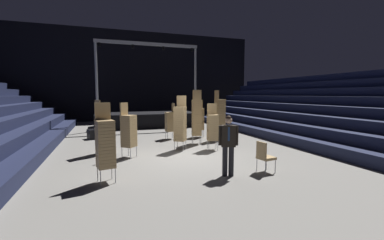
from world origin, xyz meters
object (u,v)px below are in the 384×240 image
at_px(chair_stack_rear_right, 103,127).
at_px(chair_stack_aisle_left, 129,130).
at_px(chair_stack_mid_right, 220,115).
at_px(stage_riser, 147,118).
at_px(chair_stack_rear_left, 200,118).
at_px(man_with_tie, 228,142).
at_px(chair_stack_mid_centre, 170,121).
at_px(chair_stack_mid_left, 180,123).
at_px(chair_stack_rear_centre, 197,117).
at_px(equipment_road_case, 97,134).
at_px(loose_chair_near_man, 264,155).
at_px(chair_stack_front_left, 105,143).
at_px(chair_stack_front_right, 213,127).

relative_size(chair_stack_rear_right, chair_stack_aisle_left, 1.04).
relative_size(chair_stack_mid_right, chair_stack_aisle_left, 1.25).
height_order(stage_riser, chair_stack_rear_left, stage_riser).
relative_size(man_with_tie, chair_stack_rear_left, 0.86).
relative_size(chair_stack_mid_centre, chair_stack_aisle_left, 0.92).
bearing_deg(stage_riser, chair_stack_mid_left, -89.57).
bearing_deg(chair_stack_rear_left, chair_stack_rear_centre, 75.77).
bearing_deg(chair_stack_rear_right, chair_stack_mid_centre, 100.69).
bearing_deg(man_with_tie, chair_stack_rear_left, -82.57).
relative_size(equipment_road_case, loose_chair_near_man, 0.95).
height_order(chair_stack_mid_right, chair_stack_rear_left, chair_stack_mid_right).
xyz_separation_m(chair_stack_mid_left, loose_chair_near_man, (1.52, -3.81, -0.62)).
xyz_separation_m(chair_stack_mid_left, chair_stack_mid_right, (2.67, 1.80, 0.13)).
bearing_deg(equipment_road_case, chair_stack_mid_centre, -20.43).
xyz_separation_m(man_with_tie, chair_stack_front_left, (-3.33, 0.60, 0.07)).
xyz_separation_m(chair_stack_front_right, chair_stack_aisle_left, (-3.49, -0.22, 0.04)).
relative_size(chair_stack_mid_centre, equipment_road_case, 2.09).
distance_m(chair_stack_front_right, chair_stack_aisle_left, 3.50).
height_order(chair_stack_front_left, chair_stack_front_right, chair_stack_front_left).
height_order(chair_stack_front_right, chair_stack_mid_left, chair_stack_mid_left).
height_order(chair_stack_rear_centre, loose_chair_near_man, chair_stack_rear_centre).
relative_size(chair_stack_mid_right, chair_stack_rear_centre, 1.00).
xyz_separation_m(chair_stack_mid_centre, chair_stack_rear_right, (-3.34, -2.42, 0.13)).
xyz_separation_m(chair_stack_mid_left, equipment_road_case, (-3.40, 4.23, -0.90)).
distance_m(chair_stack_rear_right, chair_stack_rear_centre, 4.27).
height_order(stage_riser, chair_stack_front_right, stage_riser).
xyz_separation_m(stage_riser, chair_stack_rear_left, (2.04, -5.64, 0.43)).
bearing_deg(chair_stack_aisle_left, loose_chair_near_man, 91.05).
distance_m(chair_stack_front_left, chair_stack_rear_left, 7.86).
relative_size(chair_stack_mid_left, equipment_road_case, 2.56).
relative_size(chair_stack_front_right, chair_stack_aisle_left, 0.96).
xyz_separation_m(chair_stack_front_left, chair_stack_rear_centre, (4.14, 4.29, 0.21)).
bearing_deg(chair_stack_rear_left, chair_stack_aisle_left, 50.76).
distance_m(stage_riser, chair_stack_aisle_left, 9.38).
height_order(chair_stack_rear_left, chair_stack_rear_right, chair_stack_rear_right).
bearing_deg(chair_stack_front_left, loose_chair_near_man, 159.34).
bearing_deg(man_with_tie, chair_stack_mid_left, -63.68).
distance_m(man_with_tie, chair_stack_front_left, 3.38).
height_order(chair_stack_mid_centre, chair_stack_rear_left, chair_stack_rear_left).
distance_m(chair_stack_front_left, equipment_road_case, 7.44).
xyz_separation_m(chair_stack_front_right, chair_stack_mid_right, (1.34, 2.15, 0.29)).
distance_m(chair_stack_mid_left, chair_stack_aisle_left, 2.24).
bearing_deg(equipment_road_case, chair_stack_rear_right, -84.92).
height_order(chair_stack_mid_left, loose_chair_near_man, chair_stack_mid_left).
distance_m(chair_stack_rear_left, loose_chair_near_man, 6.77).
bearing_deg(stage_riser, chair_stack_mid_centre, -86.57).
bearing_deg(chair_stack_mid_right, chair_stack_front_left, -53.05).
height_order(chair_stack_mid_right, equipment_road_case, chair_stack_mid_right).
bearing_deg(equipment_road_case, chair_stack_rear_centre, -34.33).
bearing_deg(man_with_tie, chair_stack_aisle_left, -30.80).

